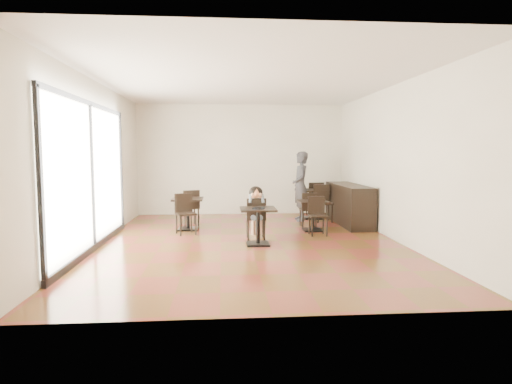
{
  "coord_description": "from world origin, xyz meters",
  "views": [
    {
      "loc": [
        -0.55,
        -8.56,
        1.83
      ],
      "look_at": [
        0.14,
        0.21,
        1.0
      ],
      "focal_mm": 30.0,
      "sensor_mm": 36.0,
      "label": 1
    }
  ],
  "objects": [
    {
      "name": "chair_back_a",
      "position": [
        2.08,
        3.47,
        0.48
      ],
      "size": [
        0.45,
        0.45,
        0.96
      ],
      "primitive_type": null,
      "rotation": [
        0.0,
        0.0,
        3.18
      ],
      "color": "black",
      "rests_on": "floor"
    },
    {
      "name": "cafe_table_mid",
      "position": [
        1.53,
        1.12,
        0.35
      ],
      "size": [
        0.67,
        0.67,
        0.7
      ],
      "primitive_type": null,
      "rotation": [
        0.0,
        0.0,
        0.01
      ],
      "color": "black",
      "rests_on": "floor"
    },
    {
      "name": "cafe_table_left",
      "position": [
        -1.36,
        1.47,
        0.37
      ],
      "size": [
        0.91,
        0.91,
        0.75
      ],
      "primitive_type": null,
      "rotation": [
        0.0,
        0.0,
        0.36
      ],
      "color": "black",
      "rests_on": "floor"
    },
    {
      "name": "wall_front",
      "position": [
        0.0,
        -4.0,
        1.6
      ],
      "size": [
        6.0,
        0.01,
        3.2
      ],
      "primitive_type": "cube",
      "color": "white",
      "rests_on": "floor"
    },
    {
      "name": "chair_left_a",
      "position": [
        -1.36,
        2.02,
        0.45
      ],
      "size": [
        0.52,
        0.52,
        0.9
      ],
      "primitive_type": null,
      "rotation": [
        0.0,
        0.0,
        3.5
      ],
      "color": "black",
      "rests_on": "floor"
    },
    {
      "name": "cafe_table_back",
      "position": [
        1.92,
        2.92,
        0.4
      ],
      "size": [
        0.79,
        0.79,
        0.8
      ],
      "primitive_type": null,
      "rotation": [
        0.0,
        0.0,
        0.04
      ],
      "color": "black",
      "rests_on": "floor"
    },
    {
      "name": "chair_left_b",
      "position": [
        -1.36,
        0.92,
        0.45
      ],
      "size": [
        0.52,
        0.52,
        0.9
      ],
      "primitive_type": null,
      "rotation": [
        0.0,
        0.0,
        0.36
      ],
      "color": "black",
      "rests_on": "floor"
    },
    {
      "name": "plate",
      "position": [
        0.14,
        -0.39,
        0.74
      ],
      "size": [
        0.25,
        0.25,
        0.01
      ],
      "primitive_type": "cylinder",
      "color": "black",
      "rests_on": "child_table"
    },
    {
      "name": "wall_right",
      "position": [
        3.0,
        0.0,
        1.6
      ],
      "size": [
        0.01,
        8.0,
        3.2
      ],
      "primitive_type": "cube",
      "color": "white",
      "rests_on": "floor"
    },
    {
      "name": "storefront_window",
      "position": [
        -2.97,
        -0.5,
        1.4
      ],
      "size": [
        0.04,
        4.5,
        2.6
      ],
      "primitive_type": "cube",
      "color": "white",
      "rests_on": "floor"
    },
    {
      "name": "adult_patron",
      "position": [
        1.52,
        2.62,
        0.92
      ],
      "size": [
        0.47,
        0.69,
        1.84
      ],
      "primitive_type": "imported",
      "rotation": [
        0.0,
        0.0,
        -1.53
      ],
      "color": "#39393E",
      "rests_on": "floor"
    },
    {
      "name": "ceiling",
      "position": [
        0.0,
        0.0,
        3.2
      ],
      "size": [
        6.0,
        8.0,
        0.01
      ],
      "primitive_type": "cube",
      "color": "white",
      "rests_on": "floor"
    },
    {
      "name": "child",
      "position": [
        0.14,
        0.26,
        0.55
      ],
      "size": [
        0.39,
        0.55,
        1.11
      ],
      "primitive_type": null,
      "color": "gray",
      "rests_on": "child_chair"
    },
    {
      "name": "service_counter",
      "position": [
        2.65,
        2.0,
        0.5
      ],
      "size": [
        0.6,
        2.4,
        1.0
      ],
      "primitive_type": "cube",
      "color": "black",
      "rests_on": "floor"
    },
    {
      "name": "floor",
      "position": [
        0.0,
        0.0,
        0.0
      ],
      "size": [
        6.0,
        8.0,
        0.01
      ],
      "primitive_type": "cube",
      "color": "maroon",
      "rests_on": "ground"
    },
    {
      "name": "chair_mid_a",
      "position": [
        1.53,
        1.67,
        0.42
      ],
      "size": [
        0.38,
        0.38,
        0.84
      ],
      "primitive_type": null,
      "rotation": [
        0.0,
        0.0,
        3.15
      ],
      "color": "black",
      "rests_on": "floor"
    },
    {
      "name": "chair_mid_b",
      "position": [
        1.53,
        0.57,
        0.42
      ],
      "size": [
        0.38,
        0.38,
        0.84
      ],
      "primitive_type": null,
      "rotation": [
        0.0,
        0.0,
        0.01
      ],
      "color": "black",
      "rests_on": "floor"
    },
    {
      "name": "wall_back",
      "position": [
        0.0,
        4.0,
        1.6
      ],
      "size": [
        6.0,
        0.01,
        3.2
      ],
      "primitive_type": "cube",
      "color": "white",
      "rests_on": "floor"
    },
    {
      "name": "pizza_slice",
      "position": [
        0.14,
        0.07,
        0.96
      ],
      "size": [
        0.26,
        0.2,
        0.06
      ],
      "primitive_type": null,
      "color": "tan",
      "rests_on": "child"
    },
    {
      "name": "child_table",
      "position": [
        0.14,
        -0.29,
        0.37
      ],
      "size": [
        0.69,
        0.69,
        0.73
      ],
      "primitive_type": null,
      "color": "black",
      "rests_on": "floor"
    },
    {
      "name": "child_chair",
      "position": [
        0.14,
        0.26,
        0.44
      ],
      "size": [
        0.39,
        0.39,
        0.88
      ],
      "primitive_type": null,
      "rotation": [
        0.0,
        0.0,
        3.14
      ],
      "color": "black",
      "rests_on": "floor"
    },
    {
      "name": "chair_back_b",
      "position": [
        2.08,
        2.37,
        0.48
      ],
      "size": [
        0.45,
        0.45,
        0.96
      ],
      "primitive_type": null,
      "rotation": [
        0.0,
        0.0,
        0.04
      ],
      "color": "black",
      "rests_on": "floor"
    },
    {
      "name": "wall_left",
      "position": [
        -3.0,
        0.0,
        1.6
      ],
      "size": [
        0.01,
        8.0,
        3.2
      ],
      "primitive_type": "cube",
      "color": "white",
      "rests_on": "floor"
    }
  ]
}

